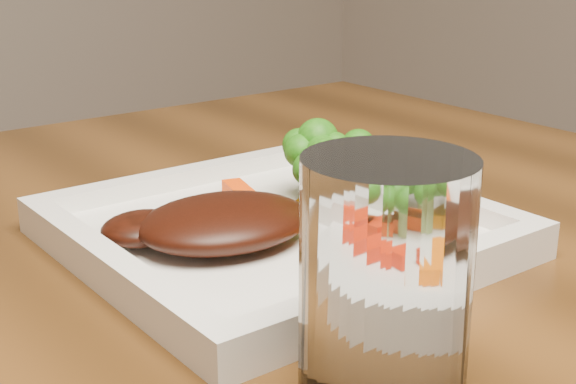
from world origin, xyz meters
TOP-DOWN VIEW (x-y plane):
  - plate at (0.30, 0.13)m, footprint 0.27×0.27m
  - steak at (0.26, 0.13)m, footprint 0.13×0.11m
  - broccoli_0 at (0.37, 0.16)m, footprint 0.06×0.06m
  - broccoli_1 at (0.40, 0.15)m, footprint 0.06×0.06m
  - broccoli_2 at (0.37, 0.09)m, footprint 0.05×0.05m
  - broccoli_3 at (0.35, 0.12)m, footprint 0.07×0.07m
  - carrot_0 at (0.36, 0.06)m, footprint 0.06×0.02m
  - carrot_1 at (0.40, 0.08)m, footprint 0.06×0.02m
  - carrot_2 at (0.31, 0.07)m, footprint 0.03×0.06m
  - carrot_4 at (0.32, 0.19)m, footprint 0.03×0.06m
  - carrot_5 at (0.37, 0.11)m, footprint 0.04×0.06m
  - carrot_6 at (0.35, 0.15)m, footprint 0.05×0.04m
  - drinking_glass at (0.23, -0.06)m, footprint 0.10×0.10m

SIDE VIEW (x-z plane):
  - plate at x=0.30m, z-range 0.75..0.76m
  - carrot_0 at x=0.36m, z-range 0.76..0.77m
  - carrot_1 at x=0.40m, z-range 0.76..0.77m
  - carrot_2 at x=0.31m, z-range 0.76..0.77m
  - carrot_4 at x=0.32m, z-range 0.76..0.77m
  - carrot_5 at x=0.37m, z-range 0.76..0.77m
  - carrot_6 at x=0.35m, z-range 0.76..0.77m
  - steak at x=0.26m, z-range 0.76..0.79m
  - broccoli_2 at x=0.37m, z-range 0.76..0.82m
  - broccoli_3 at x=0.35m, z-range 0.76..0.82m
  - broccoli_1 at x=0.40m, z-range 0.76..0.83m
  - broccoli_0 at x=0.37m, z-range 0.76..0.83m
  - drinking_glass at x=0.23m, z-range 0.75..0.87m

